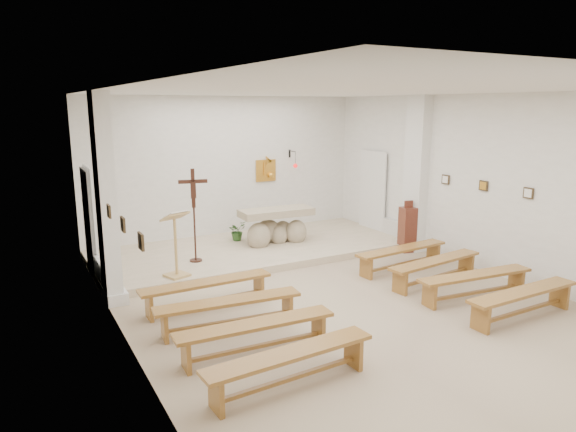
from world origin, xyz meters
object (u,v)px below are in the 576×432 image
bench_right_second (435,265)px  bench_right_third (475,280)px  crucifix_stand (194,209)px  bench_left_front (207,288)px  altar (276,228)px  lectern (176,244)px  bench_left_fourth (290,361)px  donation_pedestal (407,229)px  bench_left_third (256,331)px  bench_right_front (402,253)px  bench_left_second (229,307)px  bench_right_fourth (523,297)px

bench_right_second → bench_right_third: 0.93m
crucifix_stand → bench_left_front: crucifix_stand is taller
altar → bench_right_third: bearing=-68.7°
lectern → bench_left_fourth: lectern is taller
donation_pedestal → bench_left_third: size_ratio=0.53×
bench_left_front → bench_right_front: same height
bench_left_second → bench_left_third: size_ratio=1.00×
bench_right_front → bench_right_second: 0.93m
bench_right_front → bench_left_second: same height
lectern → bench_left_fourth: bearing=-107.4°
lectern → bench_right_third: 5.34m
donation_pedestal → bench_left_front: donation_pedestal is taller
altar → bench_left_third: (-2.66, -4.49, -0.14)m
bench_right_fourth → altar: bearing=104.9°
donation_pedestal → bench_left_second: size_ratio=0.53×
bench_left_front → bench_right_fourth: (4.16, -2.80, 0.00)m
bench_right_second → bench_left_fourth: (-4.16, -1.87, 0.00)m
bench_left_second → bench_left_third: (0.00, -0.93, 0.00)m
lectern → bench_left_second: (0.07, -2.30, -0.43)m
bench_right_front → bench_right_third: bearing=-94.2°
bench_left_second → bench_left_fourth: (0.00, -1.87, 0.00)m
donation_pedestal → bench_left_front: size_ratio=0.54×
donation_pedestal → bench_right_fourth: size_ratio=0.54×
donation_pedestal → bench_right_fourth: bearing=-95.0°
donation_pedestal → bench_left_fourth: (-5.18, -3.78, -0.17)m
bench_left_second → bench_left_third: bearing=-84.1°
lectern → bench_left_third: bearing=-107.1°
lectern → bench_right_third: lectern is taller
donation_pedestal → altar: bearing=157.0°
bench_left_front → bench_right_third: bearing=-24.3°
bench_left_fourth → bench_right_fourth: 4.16m
bench_right_front → bench_right_fourth: (0.00, -2.80, 0.00)m
bench_right_third → lectern: bearing=149.1°
bench_left_front → bench_left_third: (0.00, -1.87, 0.00)m
bench_left_front → crucifix_stand: bearing=75.5°
bench_right_second → bench_right_fourth: 1.87m
crucifix_stand → bench_left_fourth: size_ratio=0.86×
bench_right_second → bench_right_fourth: bearing=-96.3°
altar → bench_right_front: size_ratio=0.78×
bench_right_second → bench_left_second: bearing=173.7°
bench_left_third → bench_right_fourth: 4.26m
donation_pedestal → bench_right_second: (-1.02, -1.92, -0.17)m
crucifix_stand → bench_left_front: size_ratio=0.87×
bench_left_front → bench_right_fourth: same height
crucifix_stand → bench_left_third: (-0.55, -3.99, -0.90)m
altar → donation_pedestal: bearing=-30.3°
donation_pedestal → bench_left_front: bearing=-159.1°
altar → bench_left_front: 3.74m
bench_right_fourth → donation_pedestal: bearing=74.3°
lectern → bench_right_front: lectern is taller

